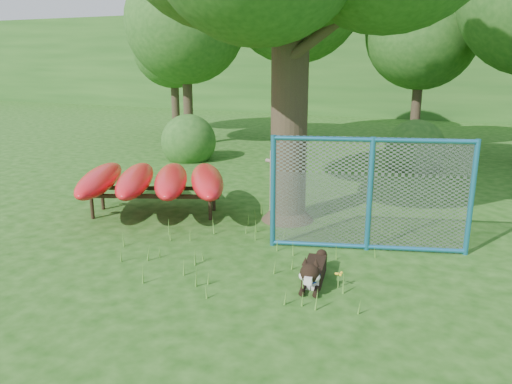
% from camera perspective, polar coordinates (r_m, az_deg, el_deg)
% --- Properties ---
extents(ground, '(80.00, 80.00, 0.00)m').
position_cam_1_polar(ground, '(8.10, -4.78, -8.73)').
color(ground, '#17450D').
rests_on(ground, ground).
extents(wooden_post, '(0.39, 0.23, 1.45)m').
position_cam_1_polar(wooden_post, '(10.27, 1.95, 0.98)').
color(wooden_post, '#716354').
rests_on(wooden_post, ground).
extents(kayak_rack, '(4.09, 3.68, 0.99)m').
position_cam_1_polar(kayak_rack, '(10.79, -11.66, 1.33)').
color(kayak_rack, black).
rests_on(kayak_rack, ground).
extents(husky_dog, '(0.45, 1.23, 0.55)m').
position_cam_1_polar(husky_dog, '(7.53, 6.54, -9.09)').
color(husky_dog, black).
rests_on(husky_dog, ground).
extents(fence_section, '(3.31, 1.04, 3.33)m').
position_cam_1_polar(fence_section, '(8.73, 12.87, -0.32)').
color(fence_section, teal).
rests_on(fence_section, ground).
extents(wildflower_clump, '(0.12, 0.11, 0.25)m').
position_cam_1_polar(wildflower_clump, '(7.46, 9.43, -9.36)').
color(wildflower_clump, '#548F2E').
rests_on(wildflower_clump, ground).
extents(bg_tree_a, '(4.40, 4.40, 6.70)m').
position_cam_1_polar(bg_tree_a, '(19.37, -8.09, 18.54)').
color(bg_tree_a, '#33281B').
rests_on(bg_tree_a, ground).
extents(bg_tree_c, '(4.00, 4.00, 6.12)m').
position_cam_1_polar(bg_tree_c, '(19.62, 18.45, 16.80)').
color(bg_tree_c, '#33281B').
rests_on(bg_tree_c, ground).
extents(bg_tree_f, '(3.60, 3.60, 5.55)m').
position_cam_1_polar(bg_tree_f, '(23.21, -9.46, 16.02)').
color(bg_tree_f, '#33281B').
rests_on(bg_tree_f, ground).
extents(shrub_left, '(1.80, 1.80, 1.80)m').
position_cam_1_polar(shrub_left, '(16.74, -7.64, 3.69)').
color(shrub_left, '#24551B').
rests_on(shrub_left, ground).
extents(shrub_mid, '(1.80, 1.80, 1.80)m').
position_cam_1_polar(shrub_mid, '(15.91, 17.54, 2.52)').
color(shrub_mid, '#24551B').
rests_on(shrub_mid, ground).
extents(wooded_hillside, '(80.00, 12.00, 6.00)m').
position_cam_1_polar(wooded_hillside, '(34.68, 18.38, 13.89)').
color(wooded_hillside, '#24551B').
rests_on(wooded_hillside, ground).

